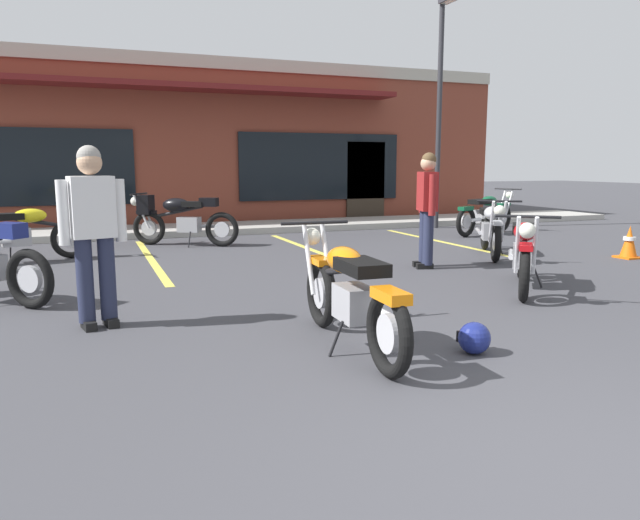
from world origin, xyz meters
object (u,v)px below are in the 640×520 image
at_px(helmet_on_pavement, 474,338).
at_px(motorcycle_red_sportbike, 491,228).
at_px(person_in_black_shirt, 427,203).
at_px(traffic_cone, 629,242).
at_px(motorcycle_foreground_classic, 350,293).
at_px(person_in_shorts_foreground, 93,226).
at_px(motorcycle_blue_standard, 179,217).
at_px(motorcycle_black_cruiser, 486,213).
at_px(motorcycle_orange_scrambler, 524,252).
at_px(motorcycle_green_cafe_racer, 23,233).
at_px(parking_lot_lamp_post, 442,82).

bearing_deg(helmet_on_pavement, motorcycle_red_sportbike, 51.93).
height_order(person_in_black_shirt, traffic_cone, person_in_black_shirt).
bearing_deg(motorcycle_foreground_classic, person_in_shorts_foreground, 143.22).
bearing_deg(motorcycle_blue_standard, helmet_on_pavement, -80.51).
distance_m(motorcycle_black_cruiser, helmet_on_pavement, 8.70).
xyz_separation_m(person_in_black_shirt, traffic_cone, (3.56, -0.39, -0.69)).
distance_m(motorcycle_orange_scrambler, traffic_cone, 3.57).
distance_m(motorcycle_green_cafe_racer, person_in_shorts_foreground, 4.56).
bearing_deg(motorcycle_green_cafe_racer, person_in_black_shirt, -25.93).
xyz_separation_m(motorcycle_green_cafe_racer, helmet_on_pavement, (3.78, -6.38, -0.33)).
distance_m(motorcycle_green_cafe_racer, parking_lot_lamp_post, 9.41).
height_order(motorcycle_red_sportbike, motorcycle_orange_scrambler, same).
relative_size(motorcycle_blue_standard, parking_lot_lamp_post, 0.35).
bearing_deg(parking_lot_lamp_post, motorcycle_foreground_classic, -126.45).
distance_m(person_in_shorts_foreground, traffic_cone, 8.25).
distance_m(motorcycle_foreground_classic, person_in_black_shirt, 4.15).
bearing_deg(helmet_on_pavement, person_in_shorts_foreground, 145.01).
height_order(motorcycle_foreground_classic, parking_lot_lamp_post, parking_lot_lamp_post).
bearing_deg(person_in_shorts_foreground, traffic_cone, 9.34).
height_order(motorcycle_orange_scrambler, helmet_on_pavement, motorcycle_orange_scrambler).
bearing_deg(motorcycle_green_cafe_racer, traffic_cone, -18.75).
bearing_deg(motorcycle_blue_standard, traffic_cone, -32.48).
relative_size(motorcycle_red_sportbike, person_in_shorts_foreground, 1.13).
bearing_deg(traffic_cone, parking_lot_lamp_post, 94.34).
distance_m(motorcycle_red_sportbike, motorcycle_black_cruiser, 3.22).
relative_size(person_in_shorts_foreground, parking_lot_lamp_post, 0.32).
bearing_deg(motorcycle_black_cruiser, traffic_cone, -88.52).
distance_m(motorcycle_foreground_classic, motorcycle_black_cruiser, 8.86).
xyz_separation_m(motorcycle_foreground_classic, person_in_black_shirt, (2.63, 3.17, 0.49)).
xyz_separation_m(motorcycle_foreground_classic, motorcycle_red_sportbike, (4.25, 3.80, 0.00)).
bearing_deg(motorcycle_black_cruiser, motorcycle_red_sportbike, -125.12).
bearing_deg(parking_lot_lamp_post, motorcycle_black_cruiser, -78.44).
bearing_deg(parking_lot_lamp_post, traffic_cone, -85.66).
bearing_deg(person_in_shorts_foreground, motorcycle_red_sportbike, 20.95).
distance_m(motorcycle_black_cruiser, traffic_cone, 3.67).
height_order(motorcycle_red_sportbike, motorcycle_blue_standard, same).
bearing_deg(helmet_on_pavement, motorcycle_foreground_classic, 149.30).
xyz_separation_m(motorcycle_foreground_classic, motorcycle_orange_scrambler, (2.91, 1.39, 0.00)).
bearing_deg(person_in_shorts_foreground, motorcycle_black_cruiser, 31.91).
bearing_deg(parking_lot_lamp_post, motorcycle_red_sportbike, -111.02).
bearing_deg(person_in_black_shirt, motorcycle_orange_scrambler, -81.14).
bearing_deg(motorcycle_red_sportbike, motorcycle_black_cruiser, 54.88).
xyz_separation_m(motorcycle_orange_scrambler, person_in_black_shirt, (-0.28, 1.78, 0.49)).
bearing_deg(motorcycle_green_cafe_racer, motorcycle_foreground_classic, -63.57).
relative_size(motorcycle_foreground_classic, person_in_black_shirt, 1.26).
distance_m(motorcycle_blue_standard, motorcycle_green_cafe_racer, 2.76).
height_order(motorcycle_foreground_classic, person_in_shorts_foreground, person_in_shorts_foreground).
bearing_deg(traffic_cone, person_in_black_shirt, 173.71).
xyz_separation_m(motorcycle_black_cruiser, traffic_cone, (0.09, -3.66, -0.20)).
distance_m(motorcycle_blue_standard, person_in_shorts_foreground, 5.75).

